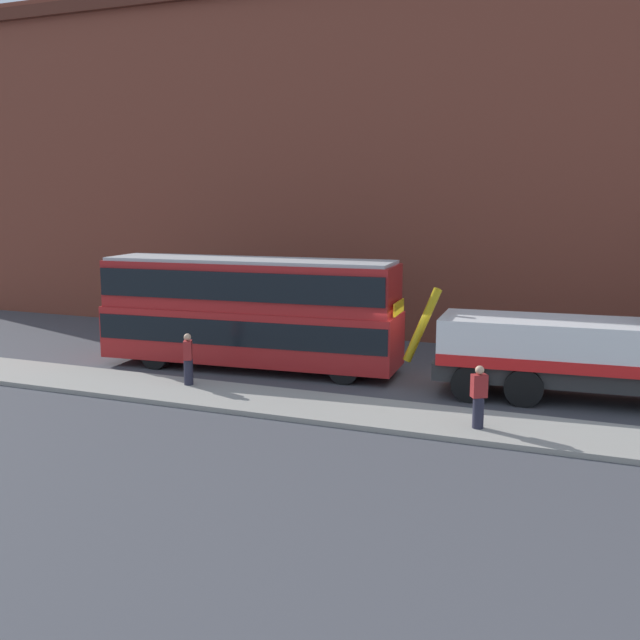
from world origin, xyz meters
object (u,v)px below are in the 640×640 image
(double_decker_bus, at_px, (249,309))
(pedestrian_onlooker, at_px, (188,360))
(recovery_tow_truck, at_px, (602,347))
(pedestrian_bystander, at_px, (479,398))

(double_decker_bus, bearing_deg, pedestrian_onlooker, -103.51)
(recovery_tow_truck, distance_m, double_decker_bus, 12.02)
(recovery_tow_truck, height_order, pedestrian_bystander, recovery_tow_truck)
(pedestrian_onlooker, bearing_deg, double_decker_bus, 54.85)
(double_decker_bus, distance_m, pedestrian_onlooker, 3.58)
(pedestrian_bystander, bearing_deg, double_decker_bus, 31.24)
(double_decker_bus, relative_size, pedestrian_onlooker, 6.53)
(recovery_tow_truck, xyz_separation_m, double_decker_bus, (-12.01, -0.04, 0.47))
(recovery_tow_truck, bearing_deg, pedestrian_onlooker, -169.40)
(recovery_tow_truck, bearing_deg, double_decker_bus, 175.83)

